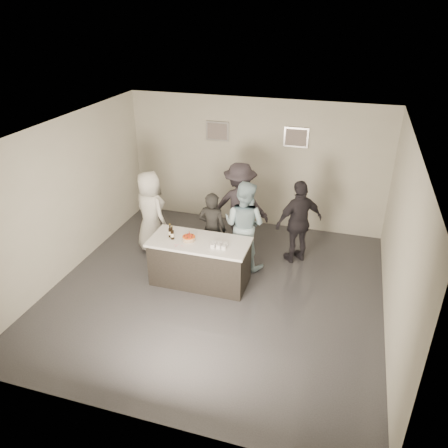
{
  "coord_description": "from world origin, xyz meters",
  "views": [
    {
      "loc": [
        2.08,
        -6.42,
        4.83
      ],
      "look_at": [
        0.0,
        0.5,
        1.15
      ],
      "focal_mm": 35.0,
      "sensor_mm": 36.0,
      "label": 1
    }
  ],
  "objects_px": {
    "person_guest_right": "(299,222)",
    "cake": "(189,238)",
    "beer_bottle_a": "(170,231)",
    "bar_counter": "(200,262)",
    "person_main_black": "(212,229)",
    "person_guest_left": "(151,212)",
    "person_guest_back": "(240,205)",
    "person_main_blue": "(244,225)",
    "beer_bottle_b": "(172,233)"
  },
  "relations": [
    {
      "from": "beer_bottle_a",
      "to": "person_guest_left",
      "type": "xyz_separation_m",
      "value": [
        -0.83,
        0.89,
        -0.14
      ]
    },
    {
      "from": "beer_bottle_a",
      "to": "beer_bottle_b",
      "type": "height_order",
      "value": "same"
    },
    {
      "from": "cake",
      "to": "person_guest_left",
      "type": "bearing_deg",
      "value": 142.91
    },
    {
      "from": "cake",
      "to": "beer_bottle_b",
      "type": "bearing_deg",
      "value": -172.4
    },
    {
      "from": "beer_bottle_b",
      "to": "person_guest_left",
      "type": "bearing_deg",
      "value": 133.29
    },
    {
      "from": "bar_counter",
      "to": "beer_bottle_a",
      "type": "relative_size",
      "value": 7.15
    },
    {
      "from": "person_main_blue",
      "to": "person_guest_right",
      "type": "xyz_separation_m",
      "value": [
        1.01,
        0.5,
        -0.03
      ]
    },
    {
      "from": "person_main_blue",
      "to": "person_guest_right",
      "type": "height_order",
      "value": "person_main_blue"
    },
    {
      "from": "cake",
      "to": "beer_bottle_b",
      "type": "height_order",
      "value": "beer_bottle_b"
    },
    {
      "from": "person_main_blue",
      "to": "bar_counter",
      "type": "bearing_deg",
      "value": 67.02
    },
    {
      "from": "cake",
      "to": "bar_counter",
      "type": "bearing_deg",
      "value": 8.59
    },
    {
      "from": "person_guest_left",
      "to": "person_guest_back",
      "type": "bearing_deg",
      "value": -127.93
    },
    {
      "from": "bar_counter",
      "to": "beer_bottle_b",
      "type": "relative_size",
      "value": 7.15
    },
    {
      "from": "beer_bottle_a",
      "to": "beer_bottle_b",
      "type": "bearing_deg",
      "value": -43.2
    },
    {
      "from": "cake",
      "to": "person_guest_back",
      "type": "height_order",
      "value": "person_guest_back"
    },
    {
      "from": "beer_bottle_a",
      "to": "person_guest_right",
      "type": "relative_size",
      "value": 0.15
    },
    {
      "from": "beer_bottle_a",
      "to": "cake",
      "type": "bearing_deg",
      "value": -3.67
    },
    {
      "from": "person_main_blue",
      "to": "person_guest_back",
      "type": "xyz_separation_m",
      "value": [
        -0.3,
        0.78,
        0.04
      ]
    },
    {
      "from": "person_guest_left",
      "to": "person_guest_back",
      "type": "height_order",
      "value": "person_guest_back"
    },
    {
      "from": "beer_bottle_a",
      "to": "person_main_black",
      "type": "xyz_separation_m",
      "value": [
        0.59,
        0.72,
        -0.24
      ]
    },
    {
      "from": "bar_counter",
      "to": "person_main_black",
      "type": "xyz_separation_m",
      "value": [
        0.01,
        0.72,
        0.34
      ]
    },
    {
      "from": "beer_bottle_a",
      "to": "person_guest_back",
      "type": "distance_m",
      "value": 1.87
    },
    {
      "from": "person_main_black",
      "to": "person_guest_right",
      "type": "height_order",
      "value": "person_guest_right"
    },
    {
      "from": "person_main_black",
      "to": "person_guest_right",
      "type": "relative_size",
      "value": 0.89
    },
    {
      "from": "cake",
      "to": "person_guest_right",
      "type": "xyz_separation_m",
      "value": [
        1.84,
        1.38,
        -0.06
      ]
    },
    {
      "from": "bar_counter",
      "to": "cake",
      "type": "bearing_deg",
      "value": -171.41
    },
    {
      "from": "beer_bottle_b",
      "to": "person_guest_back",
      "type": "distance_m",
      "value": 1.9
    },
    {
      "from": "person_main_black",
      "to": "person_guest_left",
      "type": "xyz_separation_m",
      "value": [
        -1.42,
        0.17,
        0.11
      ]
    },
    {
      "from": "bar_counter",
      "to": "person_main_black",
      "type": "bearing_deg",
      "value": 88.91
    },
    {
      "from": "beer_bottle_b",
      "to": "person_guest_left",
      "type": "distance_m",
      "value": 1.32
    },
    {
      "from": "person_guest_right",
      "to": "cake",
      "type": "bearing_deg",
      "value": -1.87
    },
    {
      "from": "person_main_black",
      "to": "person_main_blue",
      "type": "height_order",
      "value": "person_main_blue"
    },
    {
      "from": "cake",
      "to": "person_main_black",
      "type": "height_order",
      "value": "person_main_black"
    },
    {
      "from": "person_main_black",
      "to": "person_guest_left",
      "type": "distance_m",
      "value": 1.43
    },
    {
      "from": "person_guest_left",
      "to": "person_guest_right",
      "type": "distance_m",
      "value": 3.09
    },
    {
      "from": "beer_bottle_b",
      "to": "person_main_blue",
      "type": "xyz_separation_m",
      "value": [
        1.14,
        0.92,
        -0.12
      ]
    },
    {
      "from": "beer_bottle_a",
      "to": "person_guest_left",
      "type": "height_order",
      "value": "person_guest_left"
    },
    {
      "from": "bar_counter",
      "to": "person_main_blue",
      "type": "height_order",
      "value": "person_main_blue"
    },
    {
      "from": "person_guest_right",
      "to": "person_guest_back",
      "type": "distance_m",
      "value": 1.34
    },
    {
      "from": "person_main_black",
      "to": "person_guest_back",
      "type": "relative_size",
      "value": 0.83
    },
    {
      "from": "cake",
      "to": "person_guest_right",
      "type": "distance_m",
      "value": 2.3
    },
    {
      "from": "person_guest_back",
      "to": "person_guest_left",
      "type": "bearing_deg",
      "value": 18.6
    },
    {
      "from": "cake",
      "to": "person_guest_left",
      "type": "relative_size",
      "value": 0.13
    },
    {
      "from": "cake",
      "to": "person_main_blue",
      "type": "xyz_separation_m",
      "value": [
        0.83,
        0.88,
        -0.03
      ]
    },
    {
      "from": "person_main_black",
      "to": "person_main_blue",
      "type": "relative_size",
      "value": 0.86
    },
    {
      "from": "bar_counter",
      "to": "person_main_blue",
      "type": "bearing_deg",
      "value": 53.27
    },
    {
      "from": "beer_bottle_a",
      "to": "person_guest_left",
      "type": "bearing_deg",
      "value": 133.01
    },
    {
      "from": "cake",
      "to": "person_guest_back",
      "type": "bearing_deg",
      "value": 72.28
    },
    {
      "from": "person_guest_back",
      "to": "bar_counter",
      "type": "bearing_deg",
      "value": 73.77
    },
    {
      "from": "person_guest_left",
      "to": "person_guest_right",
      "type": "height_order",
      "value": "person_guest_left"
    }
  ]
}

